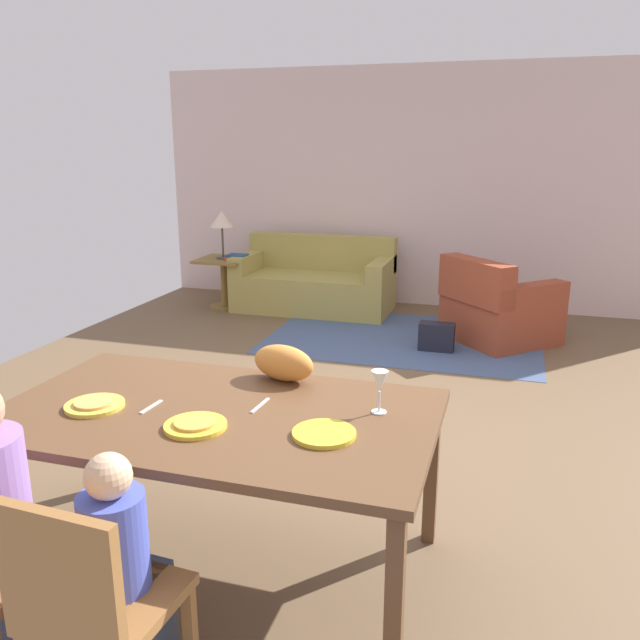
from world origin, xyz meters
TOP-DOWN VIEW (x-y plane):
  - ground_plane at (0.00, 0.52)m, footprint 6.41×6.23m
  - back_wall at (0.00, 3.68)m, footprint 6.41×0.10m
  - dining_table at (-0.16, -1.55)m, footprint 1.85×1.06m
  - plate_near_man at (-0.67, -1.67)m, footprint 0.25×0.25m
  - pizza_near_man at (-0.67, -1.67)m, footprint 0.17×0.17m
  - plate_near_child at (-0.16, -1.73)m, footprint 0.25×0.25m
  - pizza_near_child at (-0.16, -1.73)m, footprint 0.17×0.17m
  - plate_near_woman at (0.35, -1.65)m, footprint 0.25×0.25m
  - wine_glass at (0.50, -1.37)m, footprint 0.07×0.07m
  - fork at (-0.44, -1.60)m, footprint 0.03×0.15m
  - knife at (0.00, -1.45)m, footprint 0.02×0.17m
  - dining_chair_child at (-0.17, -2.45)m, footprint 0.44×0.44m
  - person_child at (-0.16, -2.28)m, footprint 0.22×0.29m
  - cat at (-0.01, -1.12)m, footprint 0.35×0.24m
  - area_rug at (0.02, 2.20)m, footprint 2.60×1.80m
  - couch at (-1.17, 3.06)m, footprint 1.75×0.86m
  - armchair at (0.88, 2.37)m, footprint 1.21×1.21m
  - side_table at (-2.18, 2.80)m, footprint 0.56×0.56m
  - table_lamp at (-2.18, 2.80)m, footprint 0.26×0.26m
  - book_lower at (-2.01, 2.75)m, footprint 0.22×0.16m
  - book_upper at (-2.01, 2.81)m, footprint 0.22×0.16m
  - handbag at (0.37, 1.90)m, footprint 0.32×0.16m

SIDE VIEW (x-z plane):
  - ground_plane at x=0.00m, z-range -0.02..0.00m
  - area_rug at x=0.02m, z-range 0.00..0.01m
  - handbag at x=0.37m, z-range 0.00..0.26m
  - couch at x=-1.17m, z-range -0.11..0.71m
  - armchair at x=0.88m, z-range -0.09..0.73m
  - side_table at x=-2.18m, z-range 0.09..0.67m
  - person_child at x=-0.16m, z-range -0.03..0.89m
  - dining_chair_child at x=-0.17m, z-range 0.06..0.93m
  - book_lower at x=-2.01m, z-range 0.58..0.61m
  - book_upper at x=-2.01m, z-range 0.61..0.64m
  - dining_table at x=-0.16m, z-range 0.32..1.08m
  - fork at x=-0.44m, z-range 0.76..0.77m
  - knife at x=0.00m, z-range 0.76..0.77m
  - plate_near_man at x=-0.67m, z-range 0.76..0.78m
  - plate_near_child at x=-0.16m, z-range 0.76..0.78m
  - plate_near_woman at x=0.35m, z-range 0.76..0.78m
  - pizza_near_man at x=-0.67m, z-range 0.78..0.79m
  - pizza_near_child at x=-0.16m, z-range 0.78..0.79m
  - cat at x=-0.01m, z-range 0.76..0.93m
  - wine_glass at x=0.50m, z-range 0.80..0.99m
  - table_lamp at x=-2.18m, z-range 0.74..1.28m
  - back_wall at x=0.00m, z-range 0.00..2.70m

